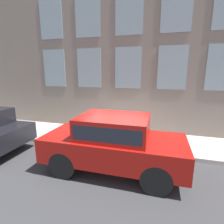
{
  "coord_description": "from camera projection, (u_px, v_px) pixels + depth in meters",
  "views": [
    {
      "loc": [
        -6.2,
        -1.6,
        3.15
      ],
      "look_at": [
        0.67,
        0.33,
        1.46
      ],
      "focal_mm": 28.0,
      "sensor_mm": 36.0,
      "label": 1
    }
  ],
  "objects": [
    {
      "name": "person",
      "position": [
        108.0,
        124.0,
        7.76
      ],
      "size": [
        0.28,
        0.19,
        1.17
      ],
      "rotation": [
        0.0,
        0.0,
        -1.78
      ],
      "color": "navy",
      "rests_on": "sidewalk"
    },
    {
      "name": "parked_car_red_near",
      "position": [
        114.0,
        141.0,
        5.45
      ],
      "size": [
        1.83,
        4.36,
        1.82
      ],
      "color": "black",
      "rests_on": "ground_plane"
    },
    {
      "name": "building_facade",
      "position": [
        129.0,
        48.0,
        8.35
      ],
      "size": [
        0.33,
        40.0,
        8.38
      ],
      "color": "gray",
      "rests_on": "ground_plane"
    },
    {
      "name": "ground_plane",
      "position": [
        115.0,
        152.0,
        6.95
      ],
      "size": [
        80.0,
        80.0,
        0.0
      ],
      "primitive_type": "plane",
      "color": "#38383A"
    },
    {
      "name": "sidewalk",
      "position": [
        122.0,
        139.0,
        8.05
      ],
      "size": [
        2.37,
        60.0,
        0.15
      ],
      "color": "#B2ADA3",
      "rests_on": "ground_plane"
    },
    {
      "name": "fire_hydrant",
      "position": [
        116.0,
        135.0,
        7.25
      ],
      "size": [
        0.33,
        0.45,
        0.81
      ],
      "color": "gold",
      "rests_on": "sidewalk"
    }
  ]
}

